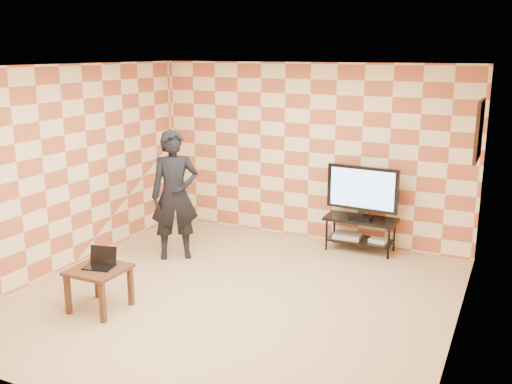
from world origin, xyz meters
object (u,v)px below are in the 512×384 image
tv (362,190)px  side_table (99,275)px  person (175,195)px  tv_stand (361,227)px

tv → side_table: (-2.14, -3.19, -0.51)m
tv → person: 2.67m
side_table → person: bearing=94.9°
tv_stand → side_table: size_ratio=1.78×
tv_stand → tv: size_ratio=0.98×
person → tv: bearing=-5.5°
tv → person: size_ratio=0.58×
tv → side_table: tv is taller
tv → tv_stand: bearing=94.1°
tv_stand → side_table: same height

